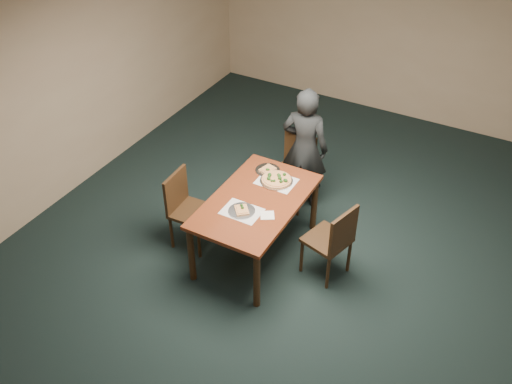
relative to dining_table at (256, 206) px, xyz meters
The scene contains 13 objects.
ground 0.75m from the dining_table, 21.64° to the right, with size 8.00×8.00×0.00m, color black.
room_shell 1.14m from the dining_table, 21.64° to the right, with size 8.00×8.00×8.00m.
dining_table is the anchor object (origin of this frame).
chair_far 1.09m from the dining_table, 92.51° to the left, with size 0.43×0.43×0.91m.
chair_left 0.82m from the dining_table, 165.11° to the right, with size 0.44×0.44×0.91m.
chair_right 0.89m from the dining_table, ahead, with size 0.52×0.52×0.91m.
diner 1.12m from the dining_table, 87.74° to the left, with size 0.57×0.37×1.56m, color black.
placemat_main 0.41m from the dining_table, 84.29° to the left, with size 0.42×0.32×0.00m, color white.
placemat_near 0.26m from the dining_table, 97.48° to the right, with size 0.40×0.30×0.00m, color white.
pizza_pan 0.41m from the dining_table, 84.09° to the left, with size 0.37×0.37×0.08m.
slice_plate_near 0.27m from the dining_table, 97.64° to the right, with size 0.28×0.28×0.06m.
slice_plate_far 0.56m from the dining_table, 105.02° to the left, with size 0.28×0.28×0.06m.
napkin 0.31m from the dining_table, 37.57° to the right, with size 0.14×0.14×0.01m, color white.
Camera 1 is at (1.95, -4.02, 4.46)m, focal length 40.00 mm.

